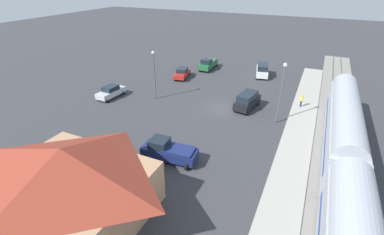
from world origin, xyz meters
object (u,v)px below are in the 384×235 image
Objects in this scene: suv_black at (247,100)px; pickup_navy at (168,151)px; pedestrian_on_platform at (302,100)px; sedan_red at (182,73)px; light_pole_lot_center at (154,69)px; passenger_train at (347,179)px; pickup_green at (208,64)px; station_building at (68,182)px; suv_white at (262,70)px; sedan_silver at (111,92)px; light_pole_near_platform at (282,86)px.

pickup_navy is at bearing 75.27° from suv_black.
sedan_red is at bearing -12.01° from pedestrian_on_platform.
light_pole_lot_center reaches higher than sedan_red.
passenger_train is 7.34× the size of suv_black.
pedestrian_on_platform is at bearing 148.78° from pickup_green.
station_building reaches higher than pickup_navy.
pedestrian_on_platform is 0.36× the size of sedan_red.
sedan_red is 0.92× the size of suv_white.
light_pole_lot_center reaches higher than pickup_green.
suv_white is (-12.47, -6.73, 0.27)m from sedan_red.
sedan_silver is (25.67, 7.80, -0.40)m from pedestrian_on_platform.
pickup_navy is (10.44, 17.63, -0.25)m from pedestrian_on_platform.
pickup_green is at bearing -50.81° from suv_black.
pickup_navy is (-9.66, 21.91, 0.15)m from sedan_red.
passenger_train is at bearing 119.44° from light_pole_near_platform.
light_pole_near_platform is at bearing -60.56° from passenger_train.
pedestrian_on_platform is 0.25× the size of light_pole_lot_center.
suv_black reaches higher than pedestrian_on_platform.
light_pole_lot_center is at bearing 10.68° from suv_black.
station_building is 2.38× the size of sedan_red.
passenger_train is 31.81m from sedan_silver.
sedan_red is at bearing -28.33° from suv_black.
light_pole_near_platform is at bearing -174.31° from sedan_silver.
pickup_navy is (14.99, 0.12, -1.83)m from passenger_train.
suv_black is at bearing -52.46° from passenger_train.
light_pole_lot_center reaches higher than pedestrian_on_platform.
sedan_silver is 19.68m from suv_black.
suv_white is 0.75× the size of light_pole_lot_center.
sedan_red is at bearing -114.77° from sedan_silver.
station_building is 37.72m from pickup_green.
suv_black reaches higher than pickup_green.
suv_black is at bearing 24.52° from pedestrian_on_platform.
passenger_train is 5.04× the size of light_pole_near_platform.
pedestrian_on_platform is (-13.44, -26.56, -1.79)m from station_building.
station_building is 9.64m from pickup_navy.
suv_black is (-11.29, 13.84, 0.12)m from pickup_green.
suv_white is 0.96× the size of pickup_green.
pickup_green is 16.70m from light_pole_lot_center.
light_pole_near_platform is at bearing 179.88° from light_pole_lot_center.
pedestrian_on_platform reaches higher than sedan_silver.
sedan_silver is 20.20m from pickup_green.
pedestrian_on_platform is 20.45m from light_pole_lot_center.
sedan_red is 23.95m from pickup_navy.
suv_white reaches higher than sedan_silver.
pickup_green is at bearing 0.98° from suv_white.
passenger_train is 32.96m from sedan_red.
sedan_silver is 18.13m from pickup_navy.
station_building is at bearing 62.04° from light_pole_near_platform.
pickup_navy is at bearing 0.46° from passenger_train.
light_pole_near_platform is (6.80, -12.04, 1.87)m from passenger_train.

